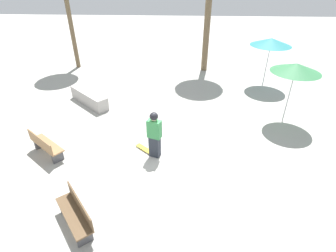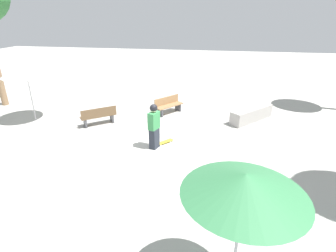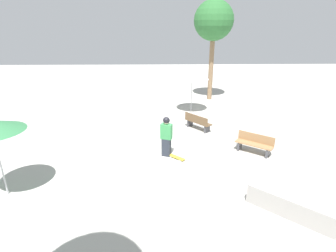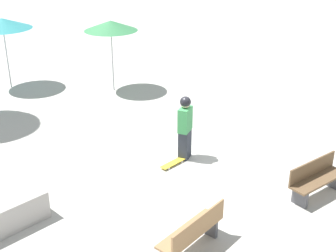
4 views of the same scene
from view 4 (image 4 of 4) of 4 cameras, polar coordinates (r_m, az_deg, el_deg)
name	(u,v)px [view 4 (image 4 of 4)]	position (r m, az deg, el deg)	size (l,w,h in m)	color
ground_plane	(180,157)	(12.68, 1.45, -3.78)	(60.00, 60.00, 0.00)	#B2AFA8
skater_main	(185,126)	(12.23, 2.09, 0.05)	(0.53, 0.40, 1.75)	#282D38
skateboard	(173,163)	(12.25, 0.61, -4.53)	(0.73, 0.68, 0.07)	gold
bench_near	(316,179)	(11.34, 17.62, -6.16)	(1.36, 1.51, 0.85)	#47474C
bench_far	(193,233)	(9.15, 3.03, -12.86)	(1.53, 1.33, 0.85)	#47474C
shade_umbrella_green	(111,26)	(17.08, -6.99, 12.05)	(1.92, 1.92, 2.60)	#B7B7BC
shade_umbrella_teal	(2,23)	(18.24, -19.55, 11.70)	(2.10, 2.10, 2.63)	#B7B7BC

